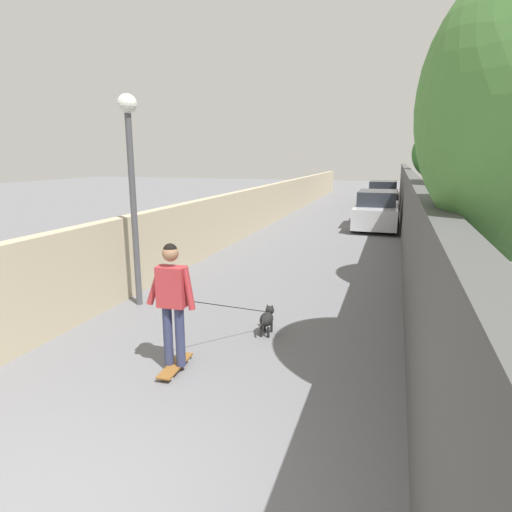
# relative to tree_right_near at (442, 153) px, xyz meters

# --- Properties ---
(ground_plane) EXTENTS (80.00, 80.00, 0.00)m
(ground_plane) POSITION_rel_tree_right_near_xyz_m (-5.00, 4.29, -3.05)
(ground_plane) COLOR slate
(wall_left) EXTENTS (48.00, 0.30, 1.70)m
(wall_left) POSITION_rel_tree_right_near_xyz_m (-7.00, 7.18, -2.20)
(wall_left) COLOR tan
(wall_left) RESTS_ON ground
(fence_right) EXTENTS (48.00, 0.30, 2.38)m
(fence_right) POSITION_rel_tree_right_near_xyz_m (-7.00, 1.39, -1.86)
(fence_right) COLOR #4C4C4C
(fence_right) RESTS_ON ground
(tree_right_near) EXTENTS (2.55, 2.55, 4.27)m
(tree_right_near) POSITION_rel_tree_right_near_xyz_m (0.00, 0.00, 0.00)
(tree_right_near) COLOR brown
(tree_right_near) RESTS_ON ground
(tree_right_far) EXTENTS (2.63, 2.63, 5.10)m
(tree_right_far) POSITION_rel_tree_right_near_xyz_m (-11.50, -0.11, 0.57)
(tree_right_far) COLOR #473523
(tree_right_far) RESTS_ON ground
(lamp_post) EXTENTS (0.36, 0.36, 4.04)m
(lamp_post) POSITION_rel_tree_right_near_xyz_m (-13.89, 6.63, -0.26)
(lamp_post) COLOR #4C4C51
(lamp_post) RESTS_ON ground
(skateboard) EXTENTS (0.81, 0.24, 0.08)m
(skateboard) POSITION_rel_tree_right_near_xyz_m (-16.17, 4.61, -2.98)
(skateboard) COLOR brown
(skateboard) RESTS_ON ground
(person_skateboarder) EXTENTS (0.24, 0.71, 1.72)m
(person_skateboarder) POSITION_rel_tree_right_near_xyz_m (-16.17, 4.61, -1.95)
(person_skateboarder) COLOR #333859
(person_skateboarder) RESTS_ON skateboard
(dog) EXTENTS (1.92, 0.99, 1.06)m
(dog) POSITION_rel_tree_right_near_xyz_m (-14.56, 3.76, -2.78)
(dog) COLOR black
(dog) RESTS_ON ground
(car_near) EXTENTS (4.30, 1.80, 1.54)m
(car_near) POSITION_rel_tree_right_near_xyz_m (-2.38, 2.54, -2.33)
(car_near) COLOR silver
(car_near) RESTS_ON ground
(car_far) EXTENTS (3.89, 1.80, 1.54)m
(car_far) POSITION_rel_tree_right_near_xyz_m (5.41, 2.54, -2.34)
(car_far) COLOR black
(car_far) RESTS_ON ground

